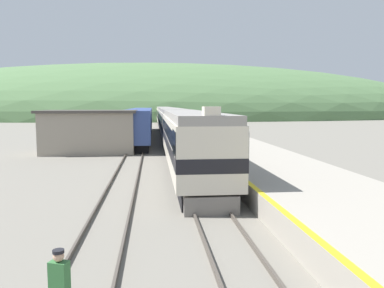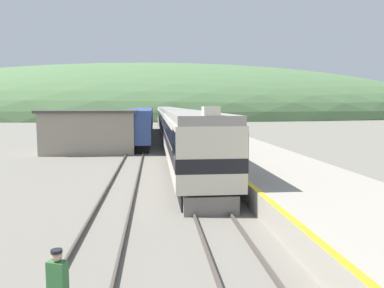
% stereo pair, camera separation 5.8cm
% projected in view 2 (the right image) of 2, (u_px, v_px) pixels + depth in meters
% --- Properties ---
extents(track_main, '(1.52, 180.00, 0.16)m').
position_uv_depth(track_main, '(167.00, 130.00, 65.19)').
color(track_main, '#4C443D').
rests_on(track_main, ground).
extents(track_siding, '(1.51, 180.00, 0.16)m').
position_uv_depth(track_siding, '(144.00, 130.00, 64.80)').
color(track_siding, '#4C443D').
rests_on(track_siding, ground).
extents(platform, '(6.05, 140.00, 0.99)m').
position_uv_depth(platform, '(212.00, 137.00, 45.83)').
color(platform, '#9E9689').
rests_on(platform, ground).
extents(distant_hills, '(232.39, 104.58, 39.29)m').
position_uv_depth(distant_hills, '(160.00, 116.00, 145.00)').
color(distant_hills, '#517547').
rests_on(distant_hills, ground).
extents(station_shed, '(8.59, 5.49, 3.89)m').
position_uv_depth(station_shed, '(91.00, 131.00, 34.31)').
color(station_shed, gray).
rests_on(station_shed, ground).
extents(express_train_lead_car, '(2.88, 20.72, 4.30)m').
position_uv_depth(express_train_lead_car, '(189.00, 139.00, 24.46)').
color(express_train_lead_car, black).
rests_on(express_train_lead_car, ground).
extents(carriage_second, '(2.87, 22.75, 3.94)m').
position_uv_depth(carriage_second, '(172.00, 123.00, 47.07)').
color(carriage_second, black).
rests_on(carriage_second, ground).
extents(carriage_third, '(2.87, 22.75, 3.94)m').
position_uv_depth(carriage_third, '(166.00, 117.00, 70.45)').
color(carriage_third, black).
rests_on(carriage_third, ground).
extents(carriage_fourth, '(2.87, 22.75, 3.94)m').
position_uv_depth(carriage_fourth, '(163.00, 114.00, 93.83)').
color(carriage_fourth, black).
rests_on(carriage_fourth, ground).
extents(siding_train, '(2.90, 36.08, 3.85)m').
position_uv_depth(siding_train, '(141.00, 123.00, 50.40)').
color(siding_train, black).
rests_on(siding_train, ground).
extents(track_worker, '(0.41, 0.33, 1.61)m').
position_uv_depth(track_worker, '(58.00, 285.00, 7.20)').
color(track_worker, '#2D2D33').
rests_on(track_worker, ground).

